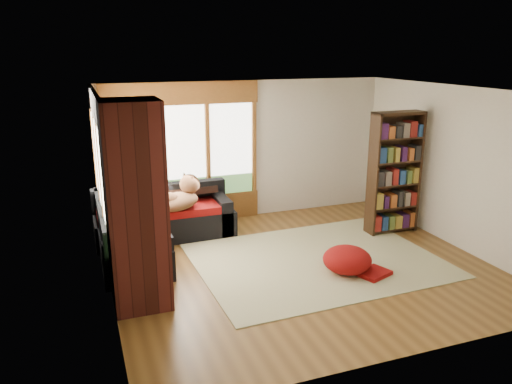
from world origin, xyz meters
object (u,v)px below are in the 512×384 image
object	(u,v)px
bookshelf	(395,173)
area_rug	(317,260)
brick_chimney	(136,207)
dog_brindle	(140,216)
dog_tan	(180,197)
pouf	(347,259)
sectional_sofa	(152,226)

from	to	relation	value
bookshelf	area_rug	bearing A→B (deg)	-158.72
brick_chimney	dog_brindle	bearing A→B (deg)	82.13
dog_tan	dog_brindle	xyz separation A→B (m)	(-0.74, -0.67, -0.03)
pouf	dog_brindle	bearing A→B (deg)	153.57
brick_chimney	bookshelf	distance (m)	4.69
dog_brindle	dog_tan	bearing A→B (deg)	-56.30
brick_chimney	sectional_sofa	distance (m)	2.32
bookshelf	pouf	world-z (taller)	bookshelf
bookshelf	dog_tan	xyz separation A→B (m)	(-3.62, 0.82, -0.29)
area_rug	dog_tan	distance (m)	2.48
sectional_sofa	area_rug	bearing A→B (deg)	-34.80
sectional_sofa	dog_brindle	distance (m)	0.92
pouf	dog_brindle	world-z (taller)	dog_brindle
area_rug	dog_tan	world-z (taller)	dog_tan
brick_chimney	pouf	size ratio (longest dim) A/B	3.65
sectional_sofa	dog_brindle	world-z (taller)	dog_brindle
area_rug	dog_brindle	size ratio (longest dim) A/B	4.43
sectional_sofa	bookshelf	distance (m)	4.26
area_rug	pouf	xyz separation A→B (m)	(0.23, -0.52, 0.20)
sectional_sofa	area_rug	distance (m)	2.81
brick_chimney	area_rug	xyz separation A→B (m)	(2.72, 0.43, -1.29)
area_rug	bookshelf	xyz separation A→B (m)	(1.82, 0.71, 1.06)
sectional_sofa	dog_brindle	size ratio (longest dim) A/B	2.67
area_rug	bookshelf	distance (m)	2.23
brick_chimney	bookshelf	bearing A→B (deg)	14.06
dog_brindle	brick_chimney	bearing A→B (deg)	163.91
dog_tan	bookshelf	bearing A→B (deg)	-42.90
bookshelf	sectional_sofa	bearing A→B (deg)	167.46
brick_chimney	area_rug	distance (m)	3.04
pouf	dog_tan	size ratio (longest dim) A/B	0.72
brick_chimney	pouf	bearing A→B (deg)	-1.72
sectional_sofa	dog_tan	world-z (taller)	dog_tan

